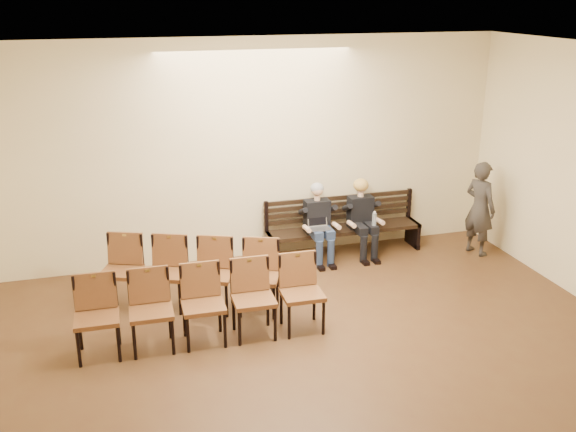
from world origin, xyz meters
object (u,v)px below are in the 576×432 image
bag (261,282)px  chair_row_back (189,275)px  passerby (481,201)px  seated_man (319,225)px  seated_woman (362,221)px  chair_row_front (203,306)px  water_bottle (374,225)px  bench (343,240)px  laptop (320,230)px

bag → chair_row_back: (-1.06, -0.27, 0.36)m
passerby → seated_man: bearing=60.9°
seated_woman → chair_row_front: bearing=-144.7°
seated_man → passerby: size_ratio=0.66×
seated_woman → water_bottle: (0.12, -0.22, -0.00)m
passerby → chair_row_front: bearing=89.8°
seated_man → bag: 1.53m
bench → seated_woman: size_ratio=2.27×
seated_woman → bench: bearing=156.0°
seated_man → seated_woman: 0.75m
seated_man → passerby: passerby is taller
passerby → laptop: bearing=64.2°
bench → passerby: size_ratio=1.45×
seated_man → passerby: 2.66m
laptop → passerby: (2.64, -0.33, 0.33)m
seated_woman → seated_man: bearing=180.0°
laptop → chair_row_front: size_ratio=0.11×
water_bottle → bag: 2.18m
laptop → chair_row_front: chair_row_front is taller
bench → bag: bearing=-149.3°
seated_man → water_bottle: (0.86, -0.22, -0.03)m
water_bottle → chair_row_front: bearing=-148.6°
passerby → water_bottle: bearing=62.7°
bench → laptop: bearing=-151.9°
laptop → chair_row_back: (-2.20, -0.98, -0.07)m
seated_man → laptop: 0.16m
laptop → chair_row_front: bearing=-130.2°
seated_woman → chair_row_front: (-2.94, -2.08, -0.08)m
water_bottle → bag: size_ratio=0.65×
seated_man → chair_row_front: (-2.19, -2.08, -0.10)m
laptop → chair_row_front: 2.89m
water_bottle → chair_row_front: (-3.05, -1.86, -0.08)m
water_bottle → passerby: bearing=-8.6°
seated_man → laptop: size_ratio=3.75×
seated_man → bag: size_ratio=3.30×
chair_row_back → seated_man: bearing=48.8°
bench → seated_man: bearing=-165.9°
bench → seated_man: (-0.48, -0.12, 0.37)m
seated_man → seated_woman: seated_man is taller
water_bottle → laptop: bearing=175.8°
seated_woman → chair_row_front: size_ratio=0.38×
laptop → passerby: size_ratio=0.18×
water_bottle → chair_row_back: 3.23m
seated_man → chair_row_back: (-2.23, -1.13, -0.10)m
bag → seated_woman: bearing=24.1°
water_bottle → bag: bearing=-162.5°
chair_row_front → chair_row_back: size_ratio=1.25×
chair_row_front → laptop: bearing=43.2°
seated_man → laptop: bearing=-101.8°
passerby → bench: bearing=55.5°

